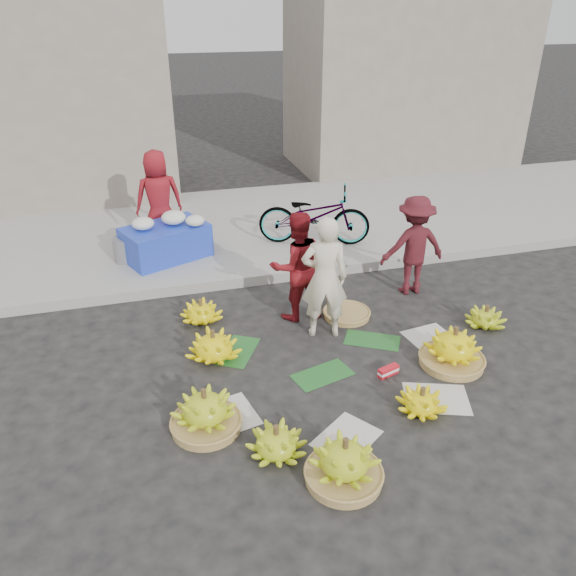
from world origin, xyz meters
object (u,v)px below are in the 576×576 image
object	(u,v)px
vendor_cream	(325,278)
banana_bunch_4	(453,348)
banana_bunch_0	(205,412)
flower_table	(166,240)
bicycle	(314,216)

from	to	relation	value
vendor_cream	banana_bunch_4	bearing A→B (deg)	152.67
banana_bunch_0	flower_table	bearing A→B (deg)	90.41
banana_bunch_4	bicycle	bearing A→B (deg)	98.22
banana_bunch_4	bicycle	distance (m)	3.54
banana_bunch_0	vendor_cream	distance (m)	2.17
flower_table	bicycle	size ratio (longest dim) A/B	0.80
banana_bunch_4	flower_table	xyz separation A→B (m)	(-2.83, 3.55, 0.20)
banana_bunch_4	flower_table	bearing A→B (deg)	128.64
banana_bunch_0	vendor_cream	xyz separation A→B (m)	(1.62, 1.32, 0.56)
vendor_cream	banana_bunch_0	bearing A→B (deg)	52.17
banana_bunch_4	flower_table	size ratio (longest dim) A/B	0.51
banana_bunch_0	flower_table	world-z (taller)	flower_table
vendor_cream	bicycle	bearing A→B (deg)	-92.29
banana_bunch_0	vendor_cream	world-z (taller)	vendor_cream
vendor_cream	flower_table	xyz separation A→B (m)	(-1.65, 2.54, -0.35)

